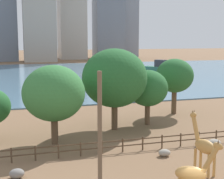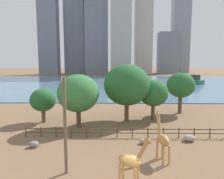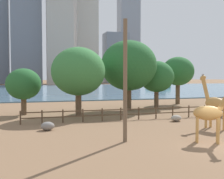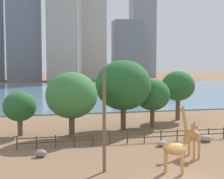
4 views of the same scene
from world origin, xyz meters
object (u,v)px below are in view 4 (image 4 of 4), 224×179
(tree_center_broad, at_px, (123,85))
(tree_right_small, at_px, (178,86))
(giraffe_tall, at_px, (191,134))
(tree_right_tall, at_px, (20,107))
(tree_left_large, at_px, (153,95))
(tree_left_small, at_px, (71,95))
(utility_pole, at_px, (104,121))
(giraffe_companion, at_px, (176,149))
(boulder_by_pole, at_px, (41,153))
(boulder_small, at_px, (162,144))
(boat_ferry, at_px, (172,86))
(boulder_near_fence, at_px, (206,138))

(tree_center_broad, bearing_deg, tree_right_small, 28.14)
(giraffe_tall, distance_m, tree_right_tall, 20.80)
(tree_right_small, bearing_deg, giraffe_tall, -110.53)
(tree_left_large, bearing_deg, giraffe_tall, -96.09)
(tree_left_large, height_order, tree_center_broad, tree_center_broad)
(tree_right_tall, bearing_deg, tree_left_large, 6.56)
(tree_left_small, bearing_deg, utility_pole, -84.91)
(utility_pole, bearing_deg, tree_left_large, 59.51)
(giraffe_companion, bearing_deg, tree_right_small, 98.67)
(giraffe_tall, relative_size, tree_left_small, 0.61)
(giraffe_companion, xyz_separation_m, boulder_by_pole, (-10.44, 7.44, -1.69))
(tree_right_tall, relative_size, tree_left_small, 0.69)
(utility_pole, distance_m, boulder_small, 10.99)
(tree_center_broad, distance_m, tree_left_small, 8.03)
(boulder_by_pole, bearing_deg, tree_right_small, 38.08)
(utility_pole, xyz_separation_m, boulder_small, (7.64, 6.87, -3.89))
(giraffe_tall, distance_m, boulder_small, 4.90)
(giraffe_companion, relative_size, utility_pole, 0.52)
(boulder_by_pole, height_order, boat_ferry, boat_ferry)
(boulder_near_fence, distance_m, boulder_by_pole, 18.34)
(tree_right_small, height_order, boat_ferry, tree_right_small)
(boulder_near_fence, relative_size, tree_center_broad, 0.16)
(boulder_near_fence, distance_m, tree_center_broad, 12.73)
(boulder_small, bearing_deg, giraffe_tall, -74.82)
(utility_pole, bearing_deg, giraffe_companion, -18.49)
(tree_center_broad, bearing_deg, giraffe_companion, -91.70)
(boulder_near_fence, xyz_separation_m, boat_ferry, (23.34, 65.40, 1.09))
(utility_pole, relative_size, boulder_near_fence, 5.78)
(boulder_small, xyz_separation_m, tree_right_tall, (-14.83, 8.85, 3.25))
(utility_pole, bearing_deg, boulder_small, 41.96)
(utility_pole, xyz_separation_m, tree_center_broad, (6.02, 16.75, 1.68))
(boulder_near_fence, bearing_deg, tree_left_large, 105.70)
(boat_ferry, bearing_deg, tree_center_broad, 117.25)
(giraffe_tall, height_order, boulder_near_fence, giraffe_tall)
(utility_pole, bearing_deg, boat_ferry, 63.46)
(giraffe_tall, relative_size, boat_ferry, 0.54)
(boulder_near_fence, height_order, tree_center_broad, tree_center_broad)
(tree_right_tall, height_order, boat_ferry, tree_right_tall)
(giraffe_companion, bearing_deg, tree_center_broad, 121.03)
(giraffe_tall, relative_size, tree_right_small, 0.63)
(giraffe_tall, relative_size, boulder_by_pole, 4.26)
(giraffe_tall, height_order, utility_pole, utility_pole)
(boulder_near_fence, bearing_deg, boat_ferry, 70.36)
(utility_pole, bearing_deg, giraffe_tall, 15.88)
(tree_right_tall, height_order, tree_right_small, tree_right_small)
(boulder_near_fence, height_order, boulder_small, boulder_near_fence)
(boat_ferry, bearing_deg, tree_left_small, 113.45)
(tree_right_small, bearing_deg, tree_left_large, -142.27)
(giraffe_companion, height_order, boulder_small, giraffe_companion)
(boulder_near_fence, relative_size, tree_right_small, 0.19)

